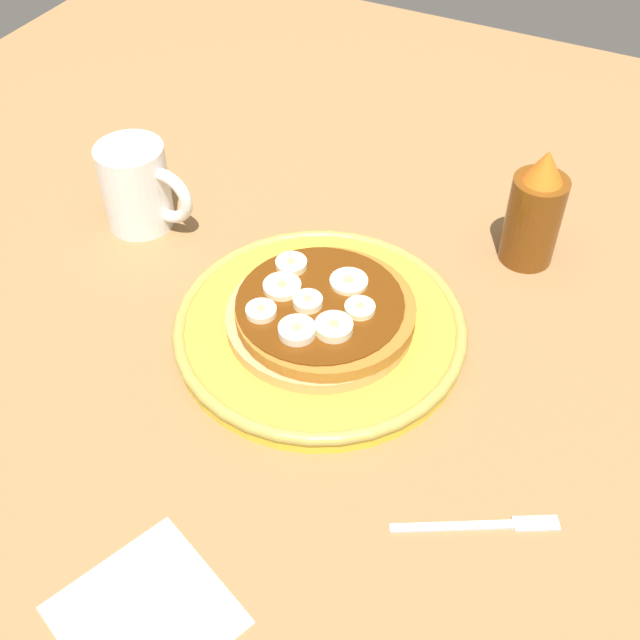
# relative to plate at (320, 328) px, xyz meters

# --- Properties ---
(ground_plane) EXTENTS (1.40, 1.40, 0.03)m
(ground_plane) POSITION_rel_plate_xyz_m (0.00, 0.00, -0.03)
(ground_plane) COLOR olive
(plate) EXTENTS (0.27, 0.27, 0.02)m
(plate) POSITION_rel_plate_xyz_m (0.00, 0.00, 0.00)
(plate) COLOR yellow
(plate) RESTS_ON ground_plane
(pancake_stack) EXTENTS (0.18, 0.18, 0.03)m
(pancake_stack) POSITION_rel_plate_xyz_m (0.00, -0.00, 0.02)
(pancake_stack) COLOR tan
(pancake_stack) RESTS_ON plate
(banana_slice_0) EXTENTS (0.03, 0.03, 0.01)m
(banana_slice_0) POSITION_rel_plate_xyz_m (-0.01, -0.01, 0.04)
(banana_slice_0) COLOR #FCF4C5
(banana_slice_0) RESTS_ON pancake_stack
(banana_slice_1) EXTENTS (0.03, 0.03, 0.01)m
(banana_slice_1) POSITION_rel_plate_xyz_m (-0.05, 0.03, 0.04)
(banana_slice_1) COLOR #F5EFB4
(banana_slice_1) RESTS_ON pancake_stack
(banana_slice_2) EXTENTS (0.04, 0.04, 0.01)m
(banana_slice_2) POSITION_rel_plate_xyz_m (-0.04, -0.00, 0.04)
(banana_slice_2) COLOR #FBF2C1
(banana_slice_2) RESTS_ON pancake_stack
(banana_slice_3) EXTENTS (0.04, 0.04, 0.01)m
(banana_slice_3) POSITION_rel_plate_xyz_m (0.01, 0.03, 0.04)
(banana_slice_3) COLOR #FAEAB7
(banana_slice_3) RESTS_ON pancake_stack
(banana_slice_4) EXTENTS (0.03, 0.03, 0.01)m
(banana_slice_4) POSITION_rel_plate_xyz_m (0.03, -0.03, 0.04)
(banana_slice_4) COLOR #F3EBB6
(banana_slice_4) RESTS_ON pancake_stack
(banana_slice_5) EXTENTS (0.03, 0.03, 0.01)m
(banana_slice_5) POSITION_rel_plate_xyz_m (-0.00, -0.04, 0.04)
(banana_slice_5) COLOR beige
(banana_slice_5) RESTS_ON pancake_stack
(banana_slice_6) EXTENTS (0.03, 0.03, 0.01)m
(banana_slice_6) POSITION_rel_plate_xyz_m (0.04, 0.01, 0.04)
(banana_slice_6) COLOR #F0F4B2
(banana_slice_6) RESTS_ON pancake_stack
(banana_slice_7) EXTENTS (0.03, 0.03, 0.01)m
(banana_slice_7) POSITION_rel_plate_xyz_m (-0.04, -0.04, 0.04)
(banana_slice_7) COLOR #F8E9BB
(banana_slice_7) RESTS_ON pancake_stack
(coffee_mug) EXTENTS (0.11, 0.07, 0.09)m
(coffee_mug) POSITION_rel_plate_xyz_m (-0.25, 0.07, 0.04)
(coffee_mug) COLOR white
(coffee_mug) RESTS_ON ground_plane
(napkin) EXTENTS (0.14, 0.14, 0.00)m
(napkin) POSITION_rel_plate_xyz_m (0.01, -0.30, -0.01)
(napkin) COLOR white
(napkin) RESTS_ON ground_plane
(fork) EXTENTS (0.12, 0.07, 0.01)m
(fork) POSITION_rel_plate_xyz_m (0.20, -0.12, -0.01)
(fork) COLOR silver
(fork) RESTS_ON ground_plane
(syrup_bottle) EXTENTS (0.06, 0.06, 0.13)m
(syrup_bottle) POSITION_rel_plate_xyz_m (0.14, 0.20, 0.05)
(syrup_bottle) COLOR brown
(syrup_bottle) RESTS_ON ground_plane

